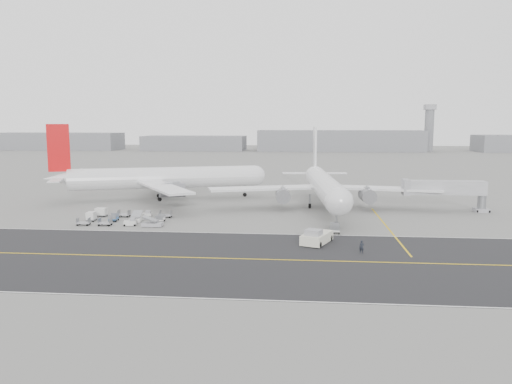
# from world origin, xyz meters

# --- Properties ---
(ground) EXTENTS (700.00, 700.00, 0.00)m
(ground) POSITION_xyz_m (0.00, 0.00, 0.00)
(ground) COLOR gray
(ground) RESTS_ON ground
(taxiway) EXTENTS (220.00, 59.00, 0.03)m
(taxiway) POSITION_xyz_m (5.02, -17.98, 0.01)
(taxiway) COLOR #28292B
(taxiway) RESTS_ON ground
(horizon_buildings) EXTENTS (520.00, 28.00, 28.00)m
(horizon_buildings) POSITION_xyz_m (30.00, 260.00, 0.00)
(horizon_buildings) COLOR gray
(horizon_buildings) RESTS_ON ground
(control_tower) EXTENTS (7.00, 7.00, 31.25)m
(control_tower) POSITION_xyz_m (100.00, 265.00, 16.25)
(control_tower) COLOR gray
(control_tower) RESTS_ON ground
(airliner_a) EXTENTS (50.91, 49.95, 18.22)m
(airliner_a) POSITION_xyz_m (-19.51, 33.88, 5.25)
(airliner_a) COLOR white
(airliner_a) RESTS_ON ground
(airliner_b) EXTENTS (50.11, 50.81, 17.52)m
(airliner_b) POSITION_xyz_m (19.55, 24.20, 5.05)
(airliner_b) COLOR white
(airliner_b) RESTS_ON ground
(pushback_tug) EXTENTS (5.32, 8.54, 2.45)m
(pushback_tug) POSITION_xyz_m (17.11, -8.25, 1.01)
(pushback_tug) COLOR silver
(pushback_tug) RESTS_ON ground
(jet_bridge) EXTENTS (17.67, 3.58, 6.67)m
(jet_bridge) POSITION_xyz_m (44.70, 23.09, 4.65)
(jet_bridge) COLOR gray
(jet_bridge) RESTS_ON ground
(gse_cluster) EXTENTS (21.55, 17.09, 1.81)m
(gse_cluster) POSITION_xyz_m (-18.04, 6.28, 0.00)
(gse_cluster) COLOR #A2A2A7
(gse_cluster) RESTS_ON ground
(stray_dolly) EXTENTS (1.85, 2.80, 1.64)m
(stray_dolly) POSITION_xyz_m (20.41, -0.40, 0.00)
(stray_dolly) COLOR silver
(stray_dolly) RESTS_ON ground
(ground_crew_a) EXTENTS (0.78, 0.62, 1.89)m
(ground_crew_a) POSITION_xyz_m (23.33, -13.59, 0.94)
(ground_crew_a) COLOR black
(ground_crew_a) RESTS_ON ground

